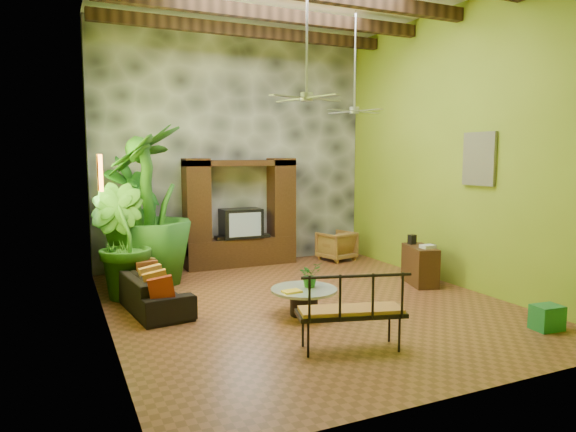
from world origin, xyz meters
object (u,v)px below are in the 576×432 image
wicker_armchair (336,246)px  coffee_table (304,298)px  entertainment_center (241,221)px  tall_plant_c (147,206)px  ceiling_fan_front (307,83)px  iron_bench (354,307)px  tall_plant_b (120,241)px  ceiling_fan_back (355,99)px  side_console (420,265)px  sofa (152,291)px  tall_plant_a (134,218)px  green_bin (547,318)px

wicker_armchair → coffee_table: size_ratio=0.73×
entertainment_center → tall_plant_c: size_ratio=0.83×
ceiling_fan_front → iron_bench: (-0.19, -1.67, -2.85)m
wicker_armchair → tall_plant_b: tall_plant_b is taller
ceiling_fan_back → side_console: (0.86, -0.97, -3.05)m
ceiling_fan_front → ceiling_fan_back: size_ratio=1.00×
iron_bench → sofa: bearing=140.3°
tall_plant_a → coffee_table: tall_plant_a is taller
wicker_armchair → tall_plant_b: size_ratio=0.38×
tall_plant_c → side_console: tall_plant_c is taller
ceiling_fan_back → green_bin: bearing=-77.5°
tall_plant_b → entertainment_center: bearing=31.0°
iron_bench → ceiling_fan_front: bearing=99.4°
tall_plant_b → green_bin: bearing=-38.5°
wicker_armchair → tall_plant_b: (-4.81, -1.25, 0.63)m
sofa → wicker_armchair: size_ratio=2.65×
tall_plant_b → ceiling_fan_front: bearing=-38.4°
coffee_table → iron_bench: bearing=-93.2°
ceiling_fan_front → tall_plant_a: (-2.05, 3.22, -2.23)m
ceiling_fan_back → tall_plant_c: ceiling_fan_back is taller
entertainment_center → green_bin: entertainment_center is taller
green_bin → side_console: bearing=89.2°
tall_plant_b → side_console: bearing=-14.4°
ceiling_fan_front → wicker_armchair: size_ratio=2.59×
tall_plant_a → entertainment_center: bearing=8.0°
entertainment_center → coffee_table: size_ratio=2.44×
ceiling_fan_back → iron_bench: bearing=-121.2°
side_console → ceiling_fan_back: bearing=148.1°
tall_plant_b → coffee_table: (2.35, -2.08, -0.70)m
side_console → green_bin: (-0.04, -2.72, -0.18)m
entertainment_center → iron_bench: bearing=-94.2°
wicker_armchair → iron_bench: iron_bench is taller
ceiling_fan_front → tall_plant_b: size_ratio=0.98×
iron_bench → green_bin: 2.86m
sofa → tall_plant_a: size_ratio=0.81×
iron_bench → green_bin: bearing=7.2°
tall_plant_c → side_console: size_ratio=3.29×
sofa → tall_plant_c: size_ratio=0.66×
entertainment_center → coffee_table: bearing=-94.7°
side_console → tall_plant_c: bearing=171.6°
wicker_armchair → coffee_table: (-2.46, -3.33, -0.07)m
iron_bench → side_console: (2.84, 2.30, -0.20)m
ceiling_fan_front → ceiling_fan_back: (1.80, 1.60, 0.00)m
sofa → coffee_table: bearing=-128.9°
iron_bench → side_console: bearing=54.8°
sofa → iron_bench: iron_bench is taller
sofa → tall_plant_b: size_ratio=1.00×
sofa → side_console: (4.76, -0.48, 0.07)m
tall_plant_b → side_console: 5.31m
tall_plant_c → iron_bench: bearing=-69.2°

